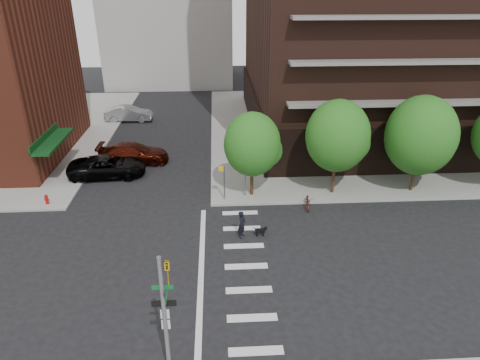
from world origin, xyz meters
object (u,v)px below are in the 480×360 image
at_px(fire_hydrant, 46,199).
at_px(scooter, 308,201).
at_px(parked_car_black, 107,167).
at_px(parked_car_silver, 129,114).
at_px(traffic_signal, 167,334).
at_px(parked_car_maroon, 133,153).
at_px(dog_walker, 242,224).

bearing_deg(fire_hydrant, scooter, -4.07).
bearing_deg(parked_car_black, fire_hydrant, 142.15).
height_order(fire_hydrant, scooter, scooter).
bearing_deg(parked_car_silver, traffic_signal, -167.72).
bearing_deg(fire_hydrant, parked_car_black, 56.35).
bearing_deg(parked_car_black, traffic_signal, -165.40).
relative_size(parked_car_maroon, dog_walker, 3.32).
bearing_deg(scooter, fire_hydrant, -176.33).
bearing_deg(scooter, parked_car_maroon, 154.43).
xyz_separation_m(fire_hydrant, parked_car_black, (3.19, 4.79, 0.29)).
xyz_separation_m(fire_hydrant, parked_car_maroon, (4.82, 7.54, 0.31)).
bearing_deg(parked_car_black, dog_walker, -137.22).
relative_size(traffic_signal, parked_car_maroon, 1.01).
distance_m(traffic_signal, dog_walker, 11.20).
height_order(fire_hydrant, parked_car_maroon, parked_car_maroon).
bearing_deg(dog_walker, traffic_signal, -175.56).
xyz_separation_m(parked_car_silver, scooter, (15.98, -20.91, -0.36)).
distance_m(traffic_signal, parked_car_maroon, 23.49).
bearing_deg(traffic_signal, parked_car_black, 108.81).
bearing_deg(dog_walker, parked_car_silver, 46.99).
bearing_deg(parked_car_silver, scooter, -142.82).
relative_size(traffic_signal, scooter, 3.21).
bearing_deg(fire_hydrant, parked_car_silver, 83.31).
relative_size(traffic_signal, dog_walker, 3.35).
height_order(traffic_signal, fire_hydrant, traffic_signal).
bearing_deg(dog_walker, scooter, -31.83).
distance_m(parked_car_black, parked_car_maroon, 3.20).
height_order(parked_car_maroon, dog_walker, dog_walker).
relative_size(parked_car_maroon, scooter, 3.19).
bearing_deg(traffic_signal, dog_walker, 72.01).
distance_m(parked_car_black, parked_car_silver, 14.84).
relative_size(fire_hydrant, parked_car_maroon, 0.12).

